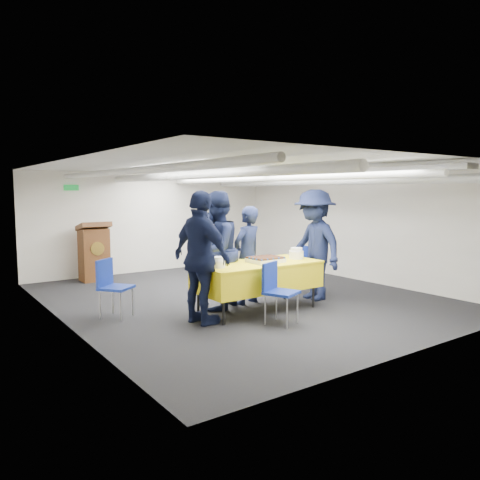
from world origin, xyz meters
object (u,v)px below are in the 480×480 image
at_px(chair_near, 276,286).
at_px(chair_left, 111,282).
at_px(sailor_b, 216,251).
at_px(sailor_d, 314,245).
at_px(chair_right, 301,264).
at_px(sailor_c, 201,258).
at_px(sheet_cake, 266,259).
at_px(serving_table, 257,276).
at_px(sailor_a, 247,255).
at_px(podium, 94,252).

relative_size(chair_near, chair_left, 1.00).
relative_size(sailor_b, sailor_d, 0.99).
bearing_deg(chair_right, sailor_d, -107.90).
bearing_deg(sailor_c, sailor_d, -94.93).
distance_m(sheet_cake, sailor_d, 1.19).
height_order(chair_right, chair_left, same).
relative_size(sailor_b, sailor_c, 0.99).
bearing_deg(chair_near, serving_table, 74.26).
xyz_separation_m(chair_near, chair_right, (1.65, 1.27, 0.00)).
distance_m(sailor_b, sailor_c, 0.85).
xyz_separation_m(sheet_cake, sailor_a, (0.04, 0.54, 0.00)).
relative_size(serving_table, sailor_a, 1.21).
relative_size(sheet_cake, sailor_a, 0.32).
distance_m(sailor_b, sailor_d, 1.80).
height_order(podium, chair_left, podium).
bearing_deg(serving_table, chair_near, -105.74).
distance_m(sailor_a, sailor_c, 1.38).
height_order(sailor_b, sailor_c, sailor_c).
bearing_deg(sailor_d, sheet_cake, -78.25).
distance_m(chair_left, sailor_a, 2.23).
bearing_deg(sheet_cake, chair_right, 25.08).
xyz_separation_m(sheet_cake, sailor_c, (-1.19, -0.05, 0.13)).
xyz_separation_m(serving_table, chair_left, (-2.00, 0.98, -0.03)).
height_order(chair_left, sailor_d, sailor_d).
xyz_separation_m(chair_right, chair_left, (-3.45, 0.41, 0.00)).
bearing_deg(podium, chair_right, -51.21).
xyz_separation_m(sheet_cake, podium, (-1.39, 4.02, -0.20)).
relative_size(chair_right, chair_left, 1.00).
bearing_deg(chair_left, sailor_c, -49.63).
distance_m(chair_right, chair_left, 3.47).
relative_size(chair_near, sailor_d, 0.46).
bearing_deg(serving_table, sheet_cake, -24.80).
relative_size(serving_table, chair_right, 2.27).
distance_m(serving_table, sailor_d, 1.35).
distance_m(sheet_cake, chair_right, 1.50).
bearing_deg(chair_left, serving_table, -26.06).
xyz_separation_m(chair_near, sailor_b, (-0.27, 1.17, 0.41)).
relative_size(chair_near, sailor_a, 0.53).
distance_m(sheet_cake, sailor_b, 0.79).
bearing_deg(sailor_b, serving_table, 101.17).
distance_m(sheet_cake, podium, 4.26).
relative_size(serving_table, podium, 1.58).
bearing_deg(sailor_d, sailor_c, -80.04).
bearing_deg(sailor_d, sailor_b, -97.32).
bearing_deg(sailor_b, sailor_a, 148.14).
bearing_deg(podium, sheet_cake, -70.88).
bearing_deg(sailor_d, sailor_a, -104.55).
bearing_deg(chair_left, sailor_b, -18.08).
height_order(serving_table, sailor_c, sailor_c).
height_order(chair_near, sailor_a, sailor_a).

